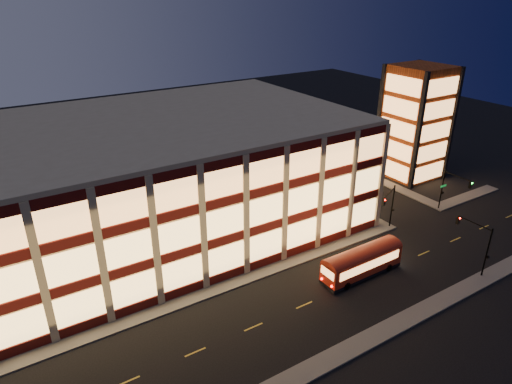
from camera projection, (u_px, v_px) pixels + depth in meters
ground at (239, 287)px, 48.26m from camera, size 200.00×200.00×0.00m
sidewalk_office_south at (210, 291)px, 47.54m from camera, size 54.00×2.00×0.15m
sidewalk_office_east at (310, 186)px, 72.50m from camera, size 2.00×30.00×0.15m
sidewalk_tower_south at (465, 197)px, 68.48m from camera, size 14.00×2.00×0.15m
sidewalk_tower_west at (360, 172)px, 77.85m from camera, size 2.00×30.00×0.15m
sidewalk_near at (318, 366)px, 38.24m from camera, size 100.00×2.00×0.15m
office_building at (150, 178)px, 56.83m from camera, size 50.45×30.45×14.50m
stair_tower at (415, 123)px, 73.18m from camera, size 8.60×8.60×18.00m
traffic_signal_far at (389, 203)px, 57.55m from camera, size 3.79×1.87×6.00m
traffic_signal_right at (452, 186)px, 62.40m from camera, size 1.20×4.37×6.00m
traffic_signal_near at (477, 238)px, 49.52m from camera, size 0.32×4.45×6.00m
trolley_bus at (362, 261)px, 49.59m from camera, size 9.86×2.63×3.33m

